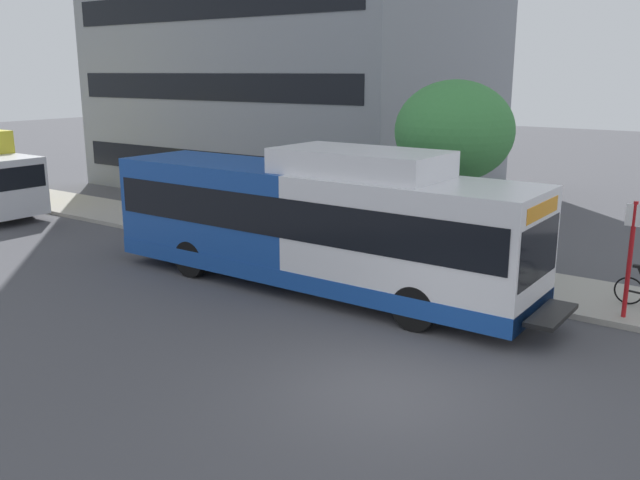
% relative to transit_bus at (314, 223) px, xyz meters
% --- Properties ---
extents(ground_plane, '(120.00, 120.00, 0.00)m').
position_rel_transit_bus_xyz_m(ground_plane, '(-4.00, 3.57, -1.70)').
color(ground_plane, '#4C4C51').
extents(sidewalk_curb, '(3.00, 56.00, 0.14)m').
position_rel_transit_bus_xyz_m(sidewalk_curb, '(3.00, 1.57, -1.63)').
color(sidewalk_curb, '#A8A399').
rests_on(sidewalk_curb, ground).
extents(transit_bus, '(2.58, 12.25, 3.65)m').
position_rel_transit_bus_xyz_m(transit_bus, '(0.00, 0.00, 0.00)').
color(transit_bus, white).
rests_on(transit_bus, ground).
extents(bus_stop_sign_pole, '(0.10, 0.36, 2.60)m').
position_rel_transit_bus_xyz_m(bus_stop_sign_pole, '(1.95, -7.08, -0.05)').
color(bus_stop_sign_pole, red).
rests_on(bus_stop_sign_pole, sidewalk_curb).
extents(street_tree_near_stop, '(3.27, 3.27, 5.08)m').
position_rel_transit_bus_xyz_m(street_tree_near_stop, '(3.94, -1.92, 2.11)').
color(street_tree_near_stop, '#4C3823').
rests_on(street_tree_near_stop, sidewalk_curb).
extents(lattice_comm_tower, '(1.10, 1.10, 25.58)m').
position_rel_transit_bus_xyz_m(lattice_comm_tower, '(17.17, 23.88, 6.71)').
color(lattice_comm_tower, '#B7B7BC').
rests_on(lattice_comm_tower, ground).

